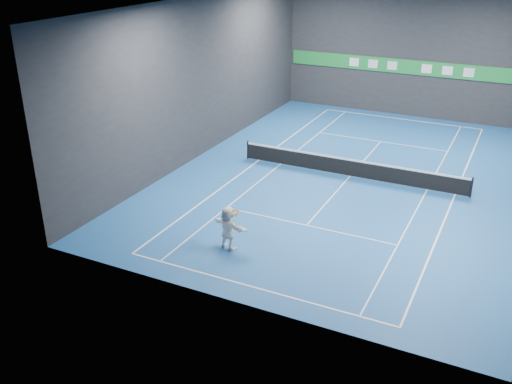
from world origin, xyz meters
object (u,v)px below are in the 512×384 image
at_px(tennis_ball, 223,181).
at_px(tennis_racket, 235,213).
at_px(player, 228,228).
at_px(tennis_net, 351,167).

height_order(tennis_ball, tennis_racket, tennis_ball).
relative_size(player, tennis_ball, 26.44).
xyz_separation_m(tennis_ball, tennis_net, (2.46, 9.58, -2.37)).
bearing_deg(player, tennis_net, -88.11).
bearing_deg(player, tennis_ball, -13.60).
distance_m(tennis_ball, tennis_racket, 1.40).
relative_size(tennis_ball, tennis_racket, 0.11).
bearing_deg(tennis_racket, player, -171.70).
xyz_separation_m(tennis_net, tennis_racket, (-1.85, -9.68, 1.12)).
xyz_separation_m(player, tennis_racket, (0.33, 0.05, 0.71)).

